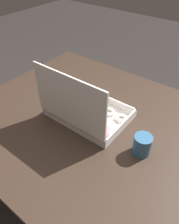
% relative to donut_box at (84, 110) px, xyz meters
% --- Properties ---
extents(ground_plane, '(8.00, 8.00, 0.00)m').
position_rel_donut_box_xyz_m(ground_plane, '(-0.04, -0.02, -0.76)').
color(ground_plane, '#2D2826').
extents(dining_table, '(1.24, 1.01, 0.70)m').
position_rel_donut_box_xyz_m(dining_table, '(-0.04, -0.02, -0.14)').
color(dining_table, '#38281E').
rests_on(dining_table, ground_plane).
extents(donut_box, '(0.37, 0.27, 0.28)m').
position_rel_donut_box_xyz_m(donut_box, '(0.00, 0.00, 0.00)').
color(donut_box, white).
rests_on(donut_box, dining_table).
extents(coffee_mug, '(0.07, 0.07, 0.09)m').
position_rel_donut_box_xyz_m(coffee_mug, '(-0.30, 0.01, -0.01)').
color(coffee_mug, teal).
rests_on(coffee_mug, dining_table).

